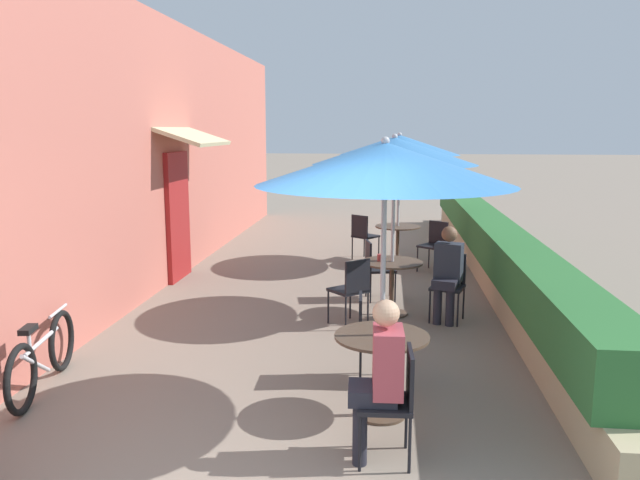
% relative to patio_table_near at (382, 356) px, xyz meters
% --- Properties ---
extents(cafe_facade_wall, '(0.98, 14.32, 4.20)m').
position_rel_patio_table_near_xyz_m(cafe_facade_wall, '(-3.55, 5.31, 1.55)').
color(cafe_facade_wall, '#C66B5B').
rests_on(cafe_facade_wall, ground_plane).
extents(planter_hedge, '(0.60, 13.32, 1.01)m').
position_rel_patio_table_near_xyz_m(planter_hedge, '(1.74, 5.35, -0.01)').
color(planter_hedge, tan).
rests_on(planter_hedge, ground_plane).
extents(patio_table_near, '(0.82, 0.82, 0.73)m').
position_rel_patio_table_near_xyz_m(patio_table_near, '(0.00, 0.00, 0.00)').
color(patio_table_near, brown).
rests_on(patio_table_near, ground_plane).
extents(patio_umbrella_near, '(2.14, 2.14, 2.41)m').
position_rel_patio_table_near_xyz_m(patio_umbrella_near, '(0.00, 0.00, 1.64)').
color(patio_umbrella_near, '#B7B7BC').
rests_on(patio_umbrella_near, ground_plane).
extents(cafe_chair_near_left, '(0.42, 0.42, 0.87)m').
position_rel_patio_table_near_xyz_m(cafe_chair_near_left, '(-0.11, 0.74, -0.03)').
color(cafe_chair_near_left, black).
rests_on(cafe_chair_near_left, ground_plane).
extents(cafe_chair_near_right, '(0.42, 0.42, 0.87)m').
position_rel_patio_table_near_xyz_m(cafe_chair_near_right, '(0.11, -0.74, -0.03)').
color(cafe_chair_near_right, black).
rests_on(cafe_chair_near_right, ground_plane).
extents(seated_patron_near_right, '(0.41, 0.35, 1.25)m').
position_rel_patio_table_near_xyz_m(seated_patron_near_right, '(-0.01, -0.75, 0.15)').
color(seated_patron_near_right, '#23232D').
rests_on(seated_patron_near_right, ground_plane).
extents(coffee_cup_near, '(0.07, 0.07, 0.09)m').
position_rel_patio_table_near_xyz_m(coffee_cup_near, '(0.11, 0.05, 0.23)').
color(coffee_cup_near, '#232328').
rests_on(coffee_cup_near, patio_table_near).
extents(patio_table_mid, '(0.82, 0.82, 0.73)m').
position_rel_patio_table_near_xyz_m(patio_table_mid, '(0.11, 3.04, 0.00)').
color(patio_table_mid, brown).
rests_on(patio_table_mid, ground_plane).
extents(patio_umbrella_mid, '(2.14, 2.14, 2.41)m').
position_rel_patio_table_near_xyz_m(patio_umbrella_mid, '(0.11, 3.04, 1.64)').
color(patio_umbrella_mid, '#B7B7BC').
rests_on(patio_umbrella_mid, ground_plane).
extents(cafe_chair_mid_left, '(0.50, 0.50, 0.87)m').
position_rel_patio_table_near_xyz_m(cafe_chair_mid_left, '(0.84, 2.88, -0.03)').
color(cafe_chair_mid_left, black).
rests_on(cafe_chair_mid_left, ground_plane).
extents(seated_patron_mid_left, '(0.43, 0.48, 1.25)m').
position_rel_patio_table_near_xyz_m(seated_patron_mid_left, '(0.81, 2.77, 0.15)').
color(seated_patron_mid_left, '#23232D').
rests_on(seated_patron_mid_left, ground_plane).
extents(cafe_chair_mid_right, '(0.48, 0.48, 0.87)m').
position_rel_patio_table_near_xyz_m(cafe_chair_mid_right, '(-0.12, 3.75, -0.03)').
color(cafe_chair_mid_right, black).
rests_on(cafe_chair_mid_right, ground_plane).
extents(cafe_chair_mid_back, '(0.56, 0.56, 0.87)m').
position_rel_patio_table_near_xyz_m(cafe_chair_mid_back, '(-0.39, 2.48, -0.03)').
color(cafe_chair_mid_back, black).
rests_on(cafe_chair_mid_back, ground_plane).
extents(coffee_cup_mid, '(0.07, 0.07, 0.09)m').
position_rel_patio_table_near_xyz_m(coffee_cup_mid, '(-0.06, 3.06, 0.23)').
color(coffee_cup_mid, '#B73D3D').
rests_on(coffee_cup_mid, patio_table_mid).
extents(patio_table_far, '(0.82, 0.82, 0.73)m').
position_rel_patio_table_near_xyz_m(patio_table_far, '(0.23, 6.15, 0.00)').
color(patio_table_far, brown).
rests_on(patio_table_far, ground_plane).
extents(patio_umbrella_far, '(2.14, 2.14, 2.41)m').
position_rel_patio_table_near_xyz_m(patio_umbrella_far, '(0.23, 6.15, 1.64)').
color(patio_umbrella_far, '#B7B7BC').
rests_on(patio_umbrella_far, ground_plane).
extents(cafe_chair_far_left, '(0.56, 0.56, 0.87)m').
position_rel_patio_table_near_xyz_m(cafe_chair_far_left, '(-0.41, 6.54, -0.03)').
color(cafe_chair_far_left, black).
rests_on(cafe_chair_far_left, ground_plane).
extents(cafe_chair_far_right, '(0.56, 0.56, 0.87)m').
position_rel_patio_table_near_xyz_m(cafe_chair_far_right, '(0.87, 5.76, -0.03)').
color(cafe_chair_far_right, black).
rests_on(cafe_chair_far_right, ground_plane).
extents(bicycle_leaning, '(0.32, 1.62, 0.72)m').
position_rel_patio_table_near_xyz_m(bicycle_leaning, '(-3.21, 0.19, -0.21)').
color(bicycle_leaning, black).
rests_on(bicycle_leaning, ground_plane).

